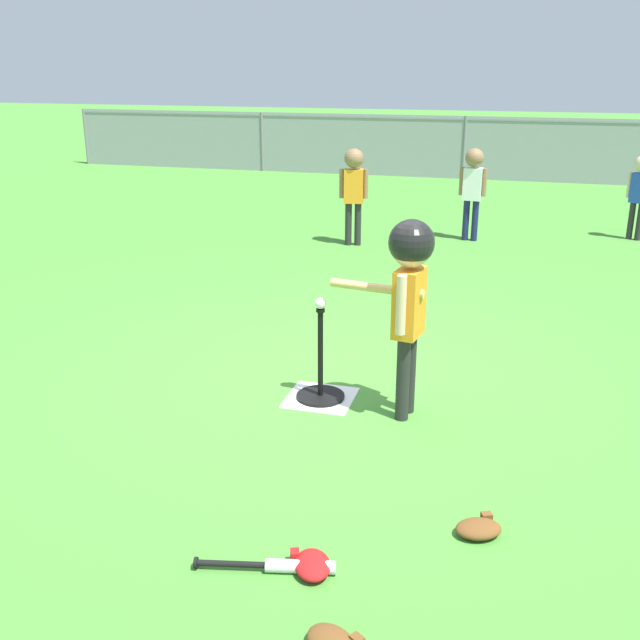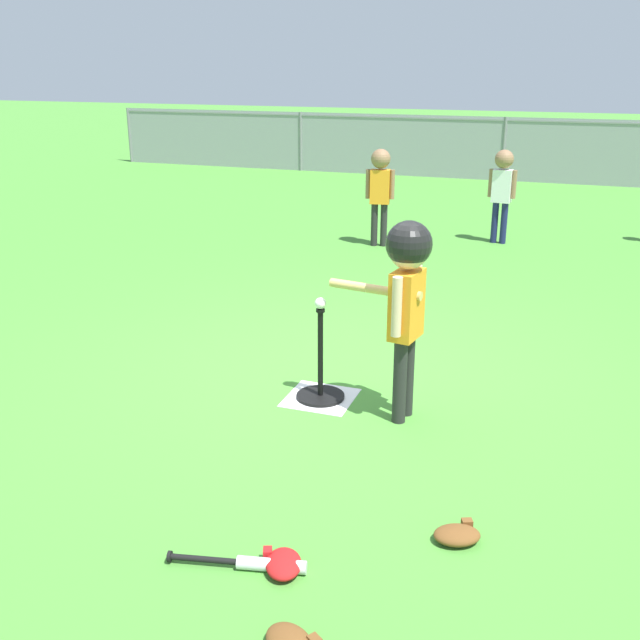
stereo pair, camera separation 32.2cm
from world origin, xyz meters
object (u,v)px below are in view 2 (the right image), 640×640
at_px(glove_by_plate, 283,564).
at_px(batter_child, 406,281).
at_px(fielder_deep_right, 380,184).
at_px(batting_tee, 320,385).
at_px(fielder_deep_center, 502,184).
at_px(baseball_on_tee, 320,303).
at_px(spare_bat_silver, 257,564).
at_px(glove_tossed_aside, 457,535).

bearing_deg(glove_by_plate, batter_child, 85.28).
bearing_deg(batter_child, fielder_deep_right, 107.21).
bearing_deg(fielder_deep_right, batting_tee, -79.68).
xyz_separation_m(batter_child, fielder_deep_center, (-0.01, 5.01, -0.17)).
bearing_deg(batting_tee, baseball_on_tee, -90.00).
distance_m(baseball_on_tee, spare_bat_silver, 1.89).
height_order(batting_tee, spare_bat_silver, batting_tee).
bearing_deg(batting_tee, glove_tossed_aside, -47.95).
height_order(batting_tee, fielder_deep_center, fielder_deep_center).
distance_m(batting_tee, glove_by_plate, 1.78).
height_order(fielder_deep_center, spare_bat_silver, fielder_deep_center).
bearing_deg(fielder_deep_center, glove_by_plate, -91.03).
xyz_separation_m(baseball_on_tee, batter_child, (0.58, -0.09, 0.23)).
bearing_deg(fielder_deep_center, spare_bat_silver, -91.97).
relative_size(batter_child, glove_tossed_aside, 4.71).
distance_m(batting_tee, fielder_deep_right, 4.40).
distance_m(baseball_on_tee, fielder_deep_right, 4.36).
relative_size(spare_bat_silver, glove_by_plate, 2.37).
distance_m(spare_bat_silver, glove_tossed_aside, 0.94).
bearing_deg(fielder_deep_right, fielder_deep_center, 25.28).
xyz_separation_m(batting_tee, batter_child, (0.58, -0.09, 0.80)).
distance_m(batter_child, fielder_deep_center, 5.01).
bearing_deg(fielder_deep_right, baseball_on_tee, -79.68).
bearing_deg(baseball_on_tee, fielder_deep_center, 83.49).
distance_m(fielder_deep_center, glove_by_plate, 6.68).
distance_m(baseball_on_tee, batter_child, 0.63).
xyz_separation_m(batting_tee, glove_by_plate, (0.44, -1.72, -0.06)).
height_order(baseball_on_tee, fielder_deep_center, fielder_deep_center).
xyz_separation_m(spare_bat_silver, glove_tossed_aside, (0.80, 0.50, 0.01)).
bearing_deg(baseball_on_tee, glove_tossed_aside, -47.95).
distance_m(baseball_on_tee, glove_tossed_aside, 1.80).
bearing_deg(spare_bat_silver, glove_by_plate, 17.24).
height_order(batter_child, glove_tossed_aside, batter_child).
relative_size(fielder_deep_right, glove_by_plate, 4.37).
bearing_deg(fielder_deep_right, glove_by_plate, -78.50).
bearing_deg(baseball_on_tee, fielder_deep_right, 100.32).
relative_size(baseball_on_tee, glove_by_plate, 0.28).
bearing_deg(spare_bat_silver, batter_child, 81.65).
relative_size(baseball_on_tee, glove_tossed_aside, 0.28).
bearing_deg(spare_bat_silver, fielder_deep_right, 100.44).
xyz_separation_m(batting_tee, spare_bat_silver, (0.33, -1.75, -0.07)).
relative_size(batting_tee, glove_tossed_aside, 2.35).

